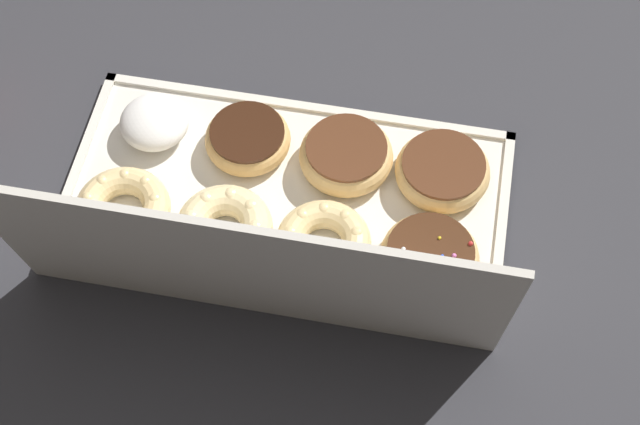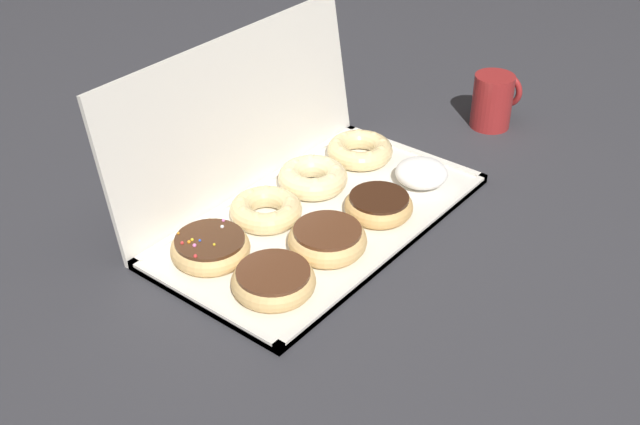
% 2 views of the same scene
% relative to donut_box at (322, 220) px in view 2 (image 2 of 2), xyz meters
% --- Properties ---
extents(ground_plane, '(3.00, 3.00, 0.00)m').
position_rel_donut_box_xyz_m(ground_plane, '(0.00, 0.00, -0.01)').
color(ground_plane, '#333338').
extents(donut_box, '(0.54, 0.29, 0.01)m').
position_rel_donut_box_xyz_m(donut_box, '(0.00, 0.00, 0.00)').
color(donut_box, silver).
rests_on(donut_box, ground).
extents(box_lid_open, '(0.54, 0.05, 0.26)m').
position_rel_donut_box_xyz_m(box_lid_open, '(0.00, 0.17, 0.13)').
color(box_lid_open, silver).
rests_on(box_lid_open, ground).
extents(chocolate_frosted_donut_0, '(0.12, 0.12, 0.04)m').
position_rel_donut_box_xyz_m(chocolate_frosted_donut_0, '(-0.19, -0.06, 0.02)').
color(chocolate_frosted_donut_0, '#E5B770').
rests_on(chocolate_frosted_donut_0, donut_box).
extents(chocolate_frosted_donut_1, '(0.12, 0.12, 0.04)m').
position_rel_donut_box_xyz_m(chocolate_frosted_donut_1, '(-0.06, -0.06, 0.03)').
color(chocolate_frosted_donut_1, '#E5B770').
rests_on(chocolate_frosted_donut_1, donut_box).
extents(chocolate_frosted_donut_2, '(0.11, 0.11, 0.03)m').
position_rel_donut_box_xyz_m(chocolate_frosted_donut_2, '(0.06, -0.07, 0.02)').
color(chocolate_frosted_donut_2, tan).
rests_on(chocolate_frosted_donut_2, donut_box).
extents(powdered_filled_donut_3, '(0.09, 0.09, 0.04)m').
position_rel_donut_box_xyz_m(powdered_filled_donut_3, '(0.18, -0.07, 0.03)').
color(powdered_filled_donut_3, white).
rests_on(powdered_filled_donut_3, donut_box).
extents(sprinkle_donut_4, '(0.12, 0.12, 0.04)m').
position_rel_donut_box_xyz_m(sprinkle_donut_4, '(-0.19, 0.06, 0.02)').
color(sprinkle_donut_4, '#E5B770').
rests_on(sprinkle_donut_4, donut_box).
extents(cruller_donut_5, '(0.11, 0.11, 0.04)m').
position_rel_donut_box_xyz_m(cruller_donut_5, '(-0.06, 0.07, 0.02)').
color(cruller_donut_5, '#EACC8C').
rests_on(cruller_donut_5, donut_box).
extents(cruller_donut_6, '(0.12, 0.12, 0.04)m').
position_rel_donut_box_xyz_m(cruller_donut_6, '(0.06, 0.07, 0.03)').
color(cruller_donut_6, beige).
rests_on(cruller_donut_6, donut_box).
extents(cruller_donut_7, '(0.12, 0.12, 0.04)m').
position_rel_donut_box_xyz_m(cruller_donut_7, '(0.19, 0.06, 0.02)').
color(cruller_donut_7, '#EACC8C').
rests_on(cruller_donut_7, donut_box).
extents(coffee_mug, '(0.10, 0.08, 0.10)m').
position_rel_donut_box_xyz_m(coffee_mug, '(0.47, -0.05, 0.05)').
color(coffee_mug, maroon).
rests_on(coffee_mug, ground).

